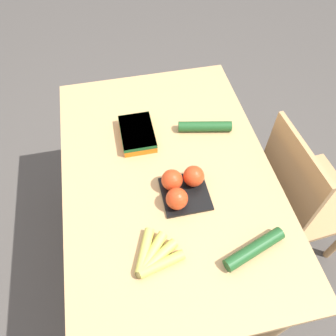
{
  "coord_description": "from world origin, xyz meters",
  "views": [
    {
      "loc": [
        0.73,
        -0.15,
        1.81
      ],
      "look_at": [
        0.0,
        0.0,
        0.79
      ],
      "focal_mm": 35.0,
      "sensor_mm": 36.0,
      "label": 1
    }
  ],
  "objects_px": {
    "chair": "(300,197)",
    "banana_bunch": "(153,257)",
    "cucumber_far": "(254,249)",
    "tomato_pack": "(182,186)",
    "carrot_bag": "(137,133)",
    "cucumber_near": "(205,126)"
  },
  "relations": [
    {
      "from": "chair",
      "to": "banana_bunch",
      "type": "xyz_separation_m",
      "value": [
        0.27,
        -0.75,
        0.32
      ]
    },
    {
      "from": "tomato_pack",
      "to": "cucumber_far",
      "type": "height_order",
      "value": "tomato_pack"
    },
    {
      "from": "chair",
      "to": "tomato_pack",
      "type": "height_order",
      "value": "chair"
    },
    {
      "from": "banana_bunch",
      "to": "cucumber_far",
      "type": "xyz_separation_m",
      "value": [
        0.04,
        0.33,
        0.01
      ]
    },
    {
      "from": "banana_bunch",
      "to": "cucumber_near",
      "type": "bearing_deg",
      "value": 148.41
    },
    {
      "from": "banana_bunch",
      "to": "cucumber_near",
      "type": "xyz_separation_m",
      "value": [
        -0.52,
        0.32,
        0.01
      ]
    },
    {
      "from": "chair",
      "to": "cucumber_far",
      "type": "relative_size",
      "value": 3.85
    },
    {
      "from": "carrot_bag",
      "to": "cucumber_far",
      "type": "relative_size",
      "value": 0.87
    },
    {
      "from": "banana_bunch",
      "to": "tomato_pack",
      "type": "distance_m",
      "value": 0.28
    },
    {
      "from": "tomato_pack",
      "to": "carrot_bag",
      "type": "xyz_separation_m",
      "value": [
        -0.31,
        -0.12,
        -0.02
      ]
    },
    {
      "from": "tomato_pack",
      "to": "chair",
      "type": "bearing_deg",
      "value": 93.88
    },
    {
      "from": "cucumber_near",
      "to": "cucumber_far",
      "type": "height_order",
      "value": "same"
    },
    {
      "from": "cucumber_far",
      "to": "chair",
      "type": "bearing_deg",
      "value": 126.71
    },
    {
      "from": "cucumber_near",
      "to": "cucumber_far",
      "type": "bearing_deg",
      "value": 0.86
    },
    {
      "from": "tomato_pack",
      "to": "cucumber_far",
      "type": "relative_size",
      "value": 0.76
    },
    {
      "from": "cucumber_near",
      "to": "cucumber_far",
      "type": "distance_m",
      "value": 0.56
    },
    {
      "from": "banana_bunch",
      "to": "tomato_pack",
      "type": "relative_size",
      "value": 0.98
    },
    {
      "from": "chair",
      "to": "cucumber_far",
      "type": "xyz_separation_m",
      "value": [
        0.32,
        -0.42,
        0.32
      ]
    },
    {
      "from": "chair",
      "to": "tomato_pack",
      "type": "bearing_deg",
      "value": 89.75
    },
    {
      "from": "chair",
      "to": "carrot_bag",
      "type": "distance_m",
      "value": 0.83
    },
    {
      "from": "chair",
      "to": "carrot_bag",
      "type": "bearing_deg",
      "value": 65.69
    },
    {
      "from": "carrot_bag",
      "to": "chair",
      "type": "bearing_deg",
      "value": 69.82
    }
  ]
}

